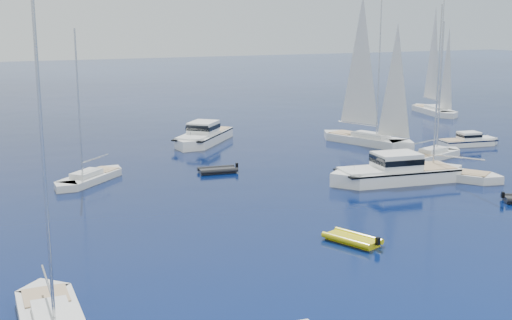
{
  "coord_description": "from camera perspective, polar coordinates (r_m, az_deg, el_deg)",
  "views": [
    {
      "loc": [
        -21.16,
        -24.52,
        13.15
      ],
      "look_at": [
        0.76,
        22.08,
        2.2
      ],
      "focal_mm": 46.6,
      "sensor_mm": 36.0,
      "label": 1
    }
  ],
  "objects": [
    {
      "name": "sailboat_centre",
      "position": [
        66.09,
        14.79,
        0.12
      ],
      "size": [
        9.43,
        4.97,
        13.43
      ],
      "primitive_type": null,
      "rotation": [
        0.0,
        0.0,
        5.01
      ],
      "color": "silver",
      "rests_on": "ground"
    },
    {
      "name": "sailboat_mid_l",
      "position": [
        56.52,
        -14.1,
        -1.82
      ],
      "size": [
        7.99,
        7.69,
        12.94
      ],
      "primitive_type": null,
      "rotation": [
        0.0,
        0.0,
        2.32
      ],
      "color": "silver",
      "rests_on": "ground"
    },
    {
      "name": "ground",
      "position": [
        34.96,
        14.68,
        -10.51
      ],
      "size": [
        400.0,
        400.0,
        0.0
      ],
      "primitive_type": "plane",
      "color": "navy",
      "rests_on": "ground"
    },
    {
      "name": "tender_yellow",
      "position": [
        40.59,
        8.25,
        -7.03
      ],
      "size": [
        3.14,
        4.08,
        0.95
      ],
      "primitive_type": null,
      "rotation": [
        0.0,
        0.0,
        0.37
      ],
      "color": "#CEC10C",
      "rests_on": "ground"
    },
    {
      "name": "sailboat_sails_r",
      "position": [
        72.65,
        9.48,
        1.41
      ],
      "size": [
        7.22,
        12.61,
        18.03
      ],
      "primitive_type": null,
      "rotation": [
        0.0,
        0.0,
        3.49
      ],
      "color": "white",
      "rests_on": "ground"
    },
    {
      "name": "motor_cruiser_distant",
      "position": [
        72.1,
        -4.59,
        1.46
      ],
      "size": [
        10.18,
        10.74,
        2.98
      ],
      "primitive_type": null,
      "rotation": [
        0.0,
        0.0,
        2.41
      ],
      "color": "white",
      "rests_on": "ground"
    },
    {
      "name": "motor_cruiser_far_r",
      "position": [
        74.17,
        17.86,
        1.21
      ],
      "size": [
        7.35,
        3.33,
        1.86
      ],
      "primitive_type": null,
      "rotation": [
        0.0,
        0.0,
        4.54
      ],
      "color": "white",
      "rests_on": "ground"
    },
    {
      "name": "tender_grey_far",
      "position": [
        58.17,
        -3.32,
        -1.08
      ],
      "size": [
        3.74,
        2.39,
        0.95
      ],
      "primitive_type": null,
      "rotation": [
        0.0,
        0.0,
        1.44
      ],
      "color": "black",
      "rests_on": "ground"
    },
    {
      "name": "sailboat_mid_r",
      "position": [
        58.54,
        15.86,
        -1.45
      ],
      "size": [
        7.75,
        9.92,
        14.9
      ],
      "primitive_type": null,
      "rotation": [
        0.0,
        0.0,
        0.58
      ],
      "color": "silver",
      "rests_on": "ground"
    },
    {
      "name": "sailboat_sails_far",
      "position": [
        97.85,
        15.02,
        3.87
      ],
      "size": [
        5.54,
        11.99,
        17.07
      ],
      "primitive_type": null,
      "rotation": [
        0.0,
        0.0,
        2.92
      ],
      "color": "white",
      "rests_on": "ground"
    },
    {
      "name": "motor_cruiser_centre",
      "position": [
        55.93,
        11.68,
        -1.85
      ],
      "size": [
        12.23,
        5.18,
        3.11
      ],
      "primitive_type": null,
      "rotation": [
        0.0,
        0.0,
        1.44
      ],
      "color": "white",
      "rests_on": "ground"
    }
  ]
}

